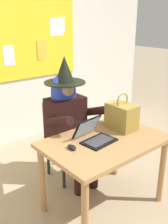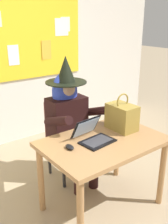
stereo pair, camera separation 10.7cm
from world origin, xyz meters
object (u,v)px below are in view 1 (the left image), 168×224
at_px(chair_at_desk, 63,135).
at_px(desk_main, 104,150).
at_px(laptop, 94,136).
at_px(computer_mouse, 72,147).
at_px(person_costumed, 69,115).
at_px(handbag, 122,116).

bearing_deg(chair_at_desk, desk_main, -1.43).
bearing_deg(laptop, computer_mouse, 175.76).
relative_size(desk_main, person_costumed, 0.79).
height_order(chair_at_desk, person_costumed, person_costumed).
height_order(person_costumed, computer_mouse, person_costumed).
relative_size(desk_main, laptop, 3.37).
height_order(computer_mouse, handbag, handbag).
height_order(laptop, computer_mouse, laptop).
bearing_deg(handbag, computer_mouse, -177.31).
relative_size(desk_main, handbag, 3.01).
relative_size(desk_main, computer_mouse, 10.95).
bearing_deg(laptop, handbag, -1.82).
bearing_deg(laptop, desk_main, -40.68).
distance_m(desk_main, handbag, 0.40).
bearing_deg(chair_at_desk, laptop, -8.52).
height_order(chair_at_desk, computer_mouse, chair_at_desk).
bearing_deg(desk_main, laptop, 144.80).
distance_m(person_costumed, handbag, 0.60).
relative_size(laptop, handbag, 0.89).
distance_m(chair_at_desk, computer_mouse, 0.83).
xyz_separation_m(chair_at_desk, laptop, (-0.13, -0.68, 0.28)).
relative_size(chair_at_desk, laptop, 2.71).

